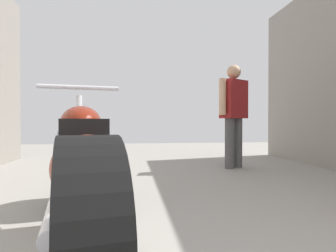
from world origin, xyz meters
TOP-DOWN VIEW (x-y plane):
  - ground_plane at (0.00, 3.01)m, footprint 14.44×14.44m
  - motorcycle_maroon_cruiser at (-0.73, 1.96)m, footprint 0.80×2.28m
  - mechanic_in_blue at (1.23, 4.62)m, footprint 0.62×0.45m

SIDE VIEW (x-z plane):
  - ground_plane at x=0.00m, z-range 0.00..0.00m
  - motorcycle_maroon_cruiser at x=-0.73m, z-range -0.09..0.98m
  - mechanic_in_blue at x=1.23m, z-range 0.11..1.78m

